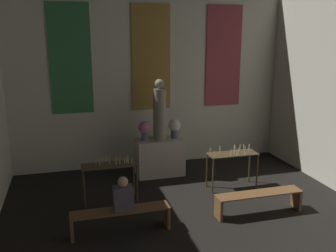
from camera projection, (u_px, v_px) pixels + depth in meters
wall_back at (151, 75)px, 10.17m from camera, size 7.71×0.16×4.97m
altar at (160, 157)px, 9.75m from camera, size 1.22×0.63×0.97m
statue at (160, 112)px, 9.46m from camera, size 0.33×0.33×1.55m
flower_vase_left at (145, 129)px, 9.46m from camera, size 0.32×0.32×0.50m
flower_vase_right at (174, 127)px, 9.67m from camera, size 0.32×0.32×0.50m
candle_rack_left at (110, 170)px, 8.12m from camera, size 1.19×0.45×1.06m
candle_rack_right at (232, 158)px, 8.87m from camera, size 1.19×0.45×1.06m
pew_back_left at (121, 216)px, 6.94m from camera, size 1.84×0.36×0.45m
pew_back_right at (259, 198)px, 7.67m from camera, size 1.84×0.36×0.45m
person_seated at (123, 196)px, 6.85m from camera, size 0.36×0.24×0.65m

